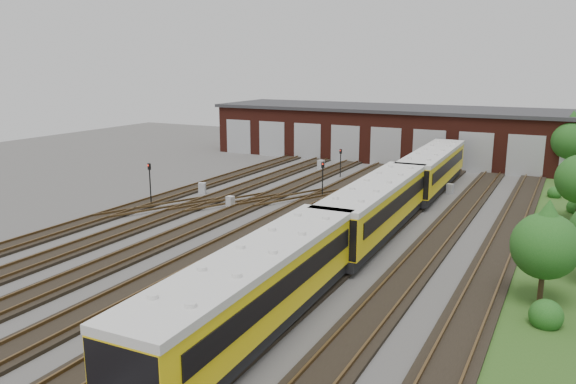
% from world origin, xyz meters
% --- Properties ---
extents(ground, '(120.00, 120.00, 0.00)m').
position_xyz_m(ground, '(0.00, 0.00, 0.00)').
color(ground, '#44423F').
rests_on(ground, ground).
extents(track_network, '(30.40, 70.00, 0.33)m').
position_xyz_m(track_network, '(-0.17, 0.59, 0.11)').
color(track_network, black).
rests_on(track_network, ground).
extents(maintenance_shed, '(51.00, 12.50, 6.35)m').
position_xyz_m(maintenance_shed, '(-0.01, 39.97, 3.20)').
color(maintenance_shed, '#4B1B12').
rests_on(maintenance_shed, ground).
extents(metro_train, '(3.48, 48.79, 3.45)m').
position_xyz_m(metro_train, '(6.00, 7.08, 2.10)').
color(metro_train, black).
rests_on(metro_train, ground).
extents(signal_mast_0, '(0.30, 0.28, 3.58)m').
position_xyz_m(signal_mast_0, '(-13.32, 6.58, 2.27)').
color(signal_mast_0, black).
rests_on(signal_mast_0, ground).
extents(signal_mast_1, '(0.29, 0.27, 3.19)m').
position_xyz_m(signal_mast_1, '(-1.83, 15.69, 2.04)').
color(signal_mast_1, black).
rests_on(signal_mast_1, ground).
extents(signal_mast_2, '(0.25, 0.24, 2.94)m').
position_xyz_m(signal_mast_2, '(-3.98, 25.14, 1.88)').
color(signal_mast_2, black).
rests_on(signal_mast_2, ground).
extents(signal_mast_3, '(0.25, 0.24, 2.62)m').
position_xyz_m(signal_mast_3, '(5.08, 16.61, 1.69)').
color(signal_mast_3, black).
rests_on(signal_mast_3, ground).
extents(relay_cabinet_0, '(0.75, 0.70, 1.01)m').
position_xyz_m(relay_cabinet_0, '(-12.22, 12.23, 0.51)').
color(relay_cabinet_0, '#AEB0B4').
rests_on(relay_cabinet_0, ground).
extents(relay_cabinet_1, '(0.73, 0.63, 1.10)m').
position_xyz_m(relay_cabinet_1, '(-7.46, 27.99, 0.55)').
color(relay_cabinet_1, '#AEB0B4').
rests_on(relay_cabinet_1, ground).
extents(relay_cabinet_2, '(0.69, 0.61, 0.99)m').
position_xyz_m(relay_cabinet_2, '(-7.07, 8.98, 0.50)').
color(relay_cabinet_2, '#AEB0B4').
rests_on(relay_cabinet_2, ground).
extents(relay_cabinet_3, '(0.56, 0.47, 0.93)m').
position_xyz_m(relay_cabinet_3, '(1.12, 11.14, 0.46)').
color(relay_cabinet_3, '#AEB0B4').
rests_on(relay_cabinet_3, ground).
extents(relay_cabinet_4, '(0.63, 0.57, 0.91)m').
position_xyz_m(relay_cabinet_4, '(7.79, 22.57, 0.45)').
color(relay_cabinet_4, '#AEB0B4').
rests_on(relay_cabinet_4, ground).
extents(tree_0, '(4.23, 4.23, 7.01)m').
position_xyz_m(tree_0, '(17.07, 35.00, 4.51)').
color(tree_0, '#392719').
rests_on(tree_0, ground).
extents(tree_3, '(3.21, 3.21, 5.32)m').
position_xyz_m(tree_3, '(16.74, -0.05, 3.42)').
color(tree_3, '#392719').
rests_on(tree_3, ground).
extents(bush_0, '(1.49, 1.49, 1.49)m').
position_xyz_m(bush_0, '(17.14, -2.43, 0.74)').
color(bush_0, '#174B15').
rests_on(bush_0, ground).
extents(bush_1, '(1.20, 1.20, 1.20)m').
position_xyz_m(bush_1, '(16.31, 25.13, 0.60)').
color(bush_1, '#174B15').
rests_on(bush_1, ground).
extents(bush_2, '(1.38, 1.38, 1.38)m').
position_xyz_m(bush_2, '(18.04, 20.13, 0.69)').
color(bush_2, '#174B15').
rests_on(bush_2, ground).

